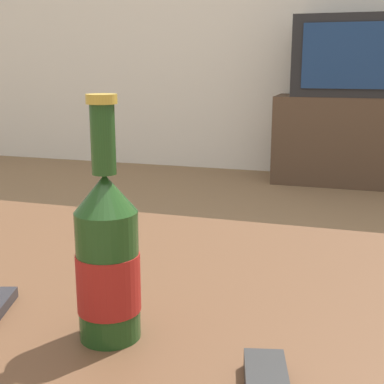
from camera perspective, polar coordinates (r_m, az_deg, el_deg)
coffee_table at (r=0.76m, az=-6.76°, el=-14.22°), size 1.38×0.76×0.42m
tv_stand at (r=3.41m, az=16.50°, el=5.29°), size 0.91×0.36×0.53m
television at (r=3.38m, az=17.07°, el=13.68°), size 0.71×0.38×0.46m
beer_bottle at (r=0.60m, az=-8.99°, el=-7.04°), size 0.07×0.07×0.27m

